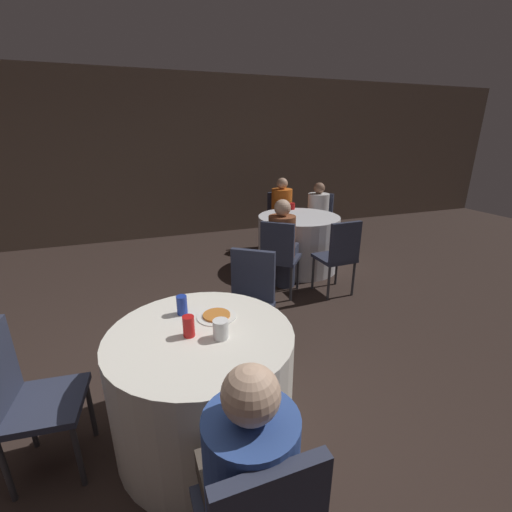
# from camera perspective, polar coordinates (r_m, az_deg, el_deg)

# --- Properties ---
(ground_plane) EXTENTS (16.00, 16.00, 0.00)m
(ground_plane) POSITION_cam_1_polar(r_m,az_deg,el_deg) (2.58, -14.02, -25.84)
(ground_plane) COLOR #332621
(wall_back) EXTENTS (16.00, 0.06, 2.80)m
(wall_back) POSITION_cam_1_polar(r_m,az_deg,el_deg) (6.40, -20.11, 14.86)
(wall_back) COLOR gray
(wall_back) RESTS_ON ground_plane
(table_near) EXTENTS (1.07, 1.07, 0.75)m
(table_near) POSITION_cam_1_polar(r_m,az_deg,el_deg) (2.24, -8.74, -20.70)
(table_near) COLOR white
(table_near) RESTS_ON ground_plane
(table_far) EXTENTS (1.12, 1.12, 0.75)m
(table_far) POSITION_cam_1_polar(r_m,az_deg,el_deg) (4.85, 7.00, 2.28)
(table_far) COLOR silver
(table_far) RESTS_ON ground_plane
(chair_near_northeast) EXTENTS (0.56, 0.56, 0.91)m
(chair_near_northeast) POSITION_cam_1_polar(r_m,az_deg,el_deg) (2.89, -1.01, -6.41)
(chair_near_northeast) COLOR #2D3347
(chair_near_northeast) RESTS_ON ground_plane
(chair_near_west) EXTENTS (0.44, 0.44, 0.91)m
(chair_near_west) POSITION_cam_1_polar(r_m,az_deg,el_deg) (2.29, -34.67, -18.05)
(chair_near_west) COLOR #2D3347
(chair_near_west) RESTS_ON ground_plane
(chair_far_southwest) EXTENTS (0.56, 0.56, 0.91)m
(chair_far_southwest) POSITION_cam_1_polar(r_m,az_deg,el_deg) (3.90, 3.88, 0.65)
(chair_far_southwest) COLOR #2D3347
(chair_far_southwest) RESTS_ON ground_plane
(chair_far_south) EXTENTS (0.41, 0.42, 0.91)m
(chair_far_south) POSITION_cam_1_polar(r_m,az_deg,el_deg) (4.02, 13.77, 0.70)
(chair_far_south) COLOR #2D3347
(chair_far_south) RESTS_ON ground_plane
(chair_far_northeast) EXTENTS (0.57, 0.57, 0.91)m
(chair_far_northeast) POSITION_cam_1_polar(r_m,az_deg,el_deg) (5.70, 10.50, 6.51)
(chair_far_northeast) COLOR #2D3347
(chair_far_northeast) RESTS_ON ground_plane
(chair_far_north) EXTENTS (0.45, 0.46, 0.91)m
(chair_far_north) POSITION_cam_1_polar(r_m,az_deg,el_deg) (5.70, 4.00, 6.80)
(chair_far_north) COLOR #2D3347
(chair_far_north) RESTS_ON ground_plane
(person_floral_shirt) EXTENTS (0.44, 0.46, 1.13)m
(person_floral_shirt) POSITION_cam_1_polar(r_m,az_deg,el_deg) (4.05, 4.55, 1.67)
(person_floral_shirt) COLOR #33384C
(person_floral_shirt) RESTS_ON ground_plane
(person_white_shirt) EXTENTS (0.47, 0.47, 1.10)m
(person_white_shirt) POSITION_cam_1_polar(r_m,az_deg,el_deg) (5.54, 9.99, 6.31)
(person_white_shirt) COLOR #33384C
(person_white_shirt) RESTS_ON ground_plane
(person_blue_shirt) EXTENTS (0.34, 0.51, 1.13)m
(person_blue_shirt) POSITION_cam_1_polar(r_m,az_deg,el_deg) (1.56, -1.83, -32.99)
(person_blue_shirt) COLOR #4C4238
(person_blue_shirt) RESTS_ON ground_plane
(person_orange_shirt) EXTENTS (0.36, 0.50, 1.16)m
(person_orange_shirt) POSITION_cam_1_polar(r_m,az_deg,el_deg) (5.54, 4.46, 6.86)
(person_orange_shirt) COLOR #4C4238
(person_orange_shirt) RESTS_ON ground_plane
(pizza_plate_near) EXTENTS (0.24, 0.24, 0.02)m
(pizza_plate_near) POSITION_cam_1_polar(r_m,az_deg,el_deg) (2.16, -6.59, -9.84)
(pizza_plate_near) COLOR white
(pizza_plate_near) RESTS_ON table_near
(soda_can_red) EXTENTS (0.07, 0.07, 0.12)m
(soda_can_red) POSITION_cam_1_polar(r_m,az_deg,el_deg) (1.97, -11.16, -11.41)
(soda_can_red) COLOR red
(soda_can_red) RESTS_ON table_near
(soda_can_blue) EXTENTS (0.07, 0.07, 0.12)m
(soda_can_blue) POSITION_cam_1_polar(r_m,az_deg,el_deg) (2.20, -12.24, -7.99)
(soda_can_blue) COLOR #1E38A5
(soda_can_blue) RESTS_ON table_near
(cup_near) EXTENTS (0.09, 0.09, 0.11)m
(cup_near) POSITION_cam_1_polar(r_m,az_deg,el_deg) (1.93, -5.89, -12.03)
(cup_near) COLOR white
(cup_near) RESTS_ON table_near
(cup_far) EXTENTS (0.09, 0.09, 0.10)m
(cup_far) POSITION_cam_1_polar(r_m,az_deg,el_deg) (5.17, 6.00, 8.26)
(cup_far) COLOR red
(cup_far) RESTS_ON table_far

